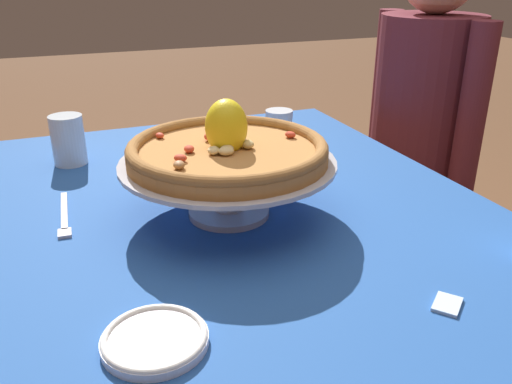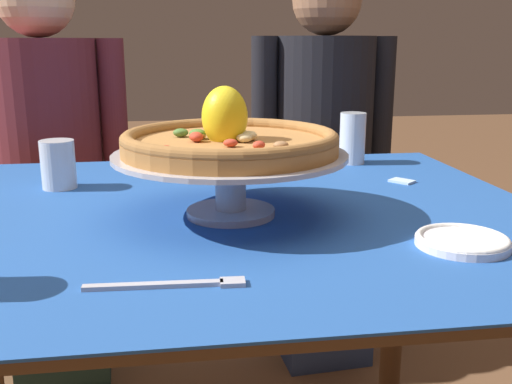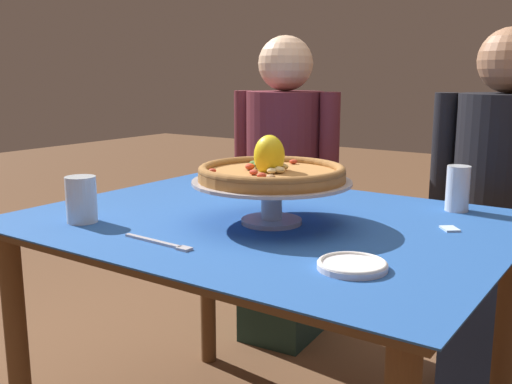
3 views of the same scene
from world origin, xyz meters
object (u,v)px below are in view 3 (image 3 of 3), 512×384
(water_glass_front_left, at_px, (82,202))
(diner_left, at_px, (284,198))
(water_glass_back_left, at_px, (227,179))
(side_plate, at_px, (352,265))
(diner_right, at_px, (497,230))
(pizza, at_px, (271,171))
(water_glass_back_right, at_px, (458,192))
(pizza_stand, at_px, (272,191))
(sugar_packet, at_px, (450,229))
(dinner_fork, at_px, (161,243))

(water_glass_front_left, bearing_deg, diner_left, 92.90)
(water_glass_back_left, height_order, diner_left, diner_left)
(side_plate, distance_m, diner_right, 1.04)
(water_glass_front_left, bearing_deg, side_plate, 4.39)
(pizza, relative_size, side_plate, 2.68)
(water_glass_back_right, bearing_deg, pizza_stand, -130.19)
(water_glass_back_left, bearing_deg, side_plate, -34.85)
(pizza_stand, xyz_separation_m, water_glass_front_left, (-0.41, -0.27, -0.03))
(water_glass_back_right, bearing_deg, diner_left, 154.12)
(diner_right, bearing_deg, sugar_packet, -88.43)
(sugar_packet, height_order, diner_right, diner_right)
(water_glass_front_left, xyz_separation_m, side_plate, (0.74, 0.06, -0.04))
(water_glass_back_left, relative_size, sugar_packet, 2.03)
(pizza_stand, height_order, side_plate, pizza_stand)
(side_plate, bearing_deg, pizza_stand, 147.25)
(water_glass_back_right, relative_size, diner_right, 0.10)
(side_plate, bearing_deg, water_glass_back_left, 145.15)
(side_plate, bearing_deg, dinner_fork, -168.29)
(pizza_stand, distance_m, water_glass_back_right, 0.55)
(water_glass_back_right, xyz_separation_m, sugar_packet, (0.05, -0.22, -0.05))
(pizza_stand, relative_size, water_glass_front_left, 3.40)
(water_glass_back_right, xyz_separation_m, dinner_fork, (-0.45, -0.72, -0.05))
(diner_left, bearing_deg, diner_right, 0.33)
(side_plate, height_order, dinner_fork, side_plate)
(side_plate, distance_m, diner_left, 1.31)
(diner_left, bearing_deg, side_plate, -52.14)
(diner_right, bearing_deg, pizza, -115.07)
(side_plate, xyz_separation_m, sugar_packet, (0.07, 0.41, -0.01))
(pizza_stand, height_order, water_glass_back_right, water_glass_back_right)
(water_glass_back_right, distance_m, diner_right, 0.45)
(water_glass_back_right, relative_size, sugar_packet, 2.56)
(pizza_stand, bearing_deg, water_glass_front_left, -146.90)
(pizza, distance_m, diner_right, 0.94)
(water_glass_back_left, distance_m, water_glass_back_right, 0.71)
(water_glass_front_left, distance_m, water_glass_back_right, 1.03)
(pizza_stand, relative_size, diner_right, 0.32)
(side_plate, relative_size, sugar_packet, 2.80)
(water_glass_back_left, height_order, diner_right, diner_right)
(diner_left, bearing_deg, pizza_stand, -60.11)
(pizza, height_order, dinner_fork, pizza)
(pizza_stand, height_order, dinner_fork, pizza_stand)
(pizza, height_order, water_glass_back_right, pizza)
(pizza, bearing_deg, pizza_stand, 1.97)
(pizza, distance_m, sugar_packet, 0.47)
(dinner_fork, bearing_deg, water_glass_back_right, 57.69)
(sugar_packet, height_order, diner_left, diner_left)
(diner_left, bearing_deg, dinner_fork, -71.87)
(diner_left, xyz_separation_m, diner_right, (0.85, 0.00, -0.01))
(water_glass_front_left, height_order, diner_right, diner_right)
(sugar_packet, bearing_deg, diner_left, 144.61)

